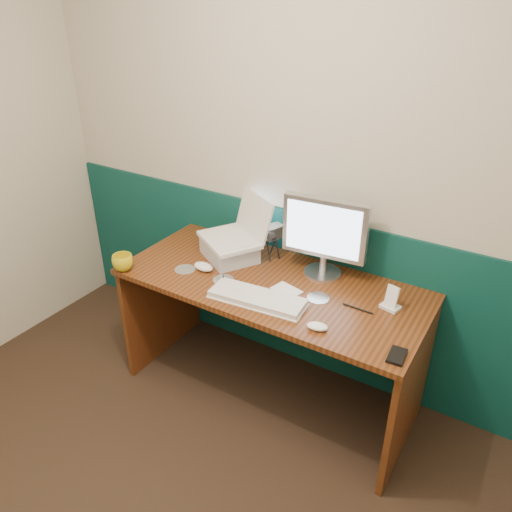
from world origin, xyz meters
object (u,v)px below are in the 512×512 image
Objects in this scene: laptop at (229,219)px; keyboard at (257,299)px; mug at (123,262)px; desk at (270,339)px; camcorder at (273,241)px; monitor at (325,237)px.

laptop is 0.71× the size of keyboard.
mug is (-0.77, -0.12, 0.03)m from keyboard.
laptop is 0.52m from keyboard.
desk is 7.23× the size of camcorder.
camcorder is (-0.31, 0.01, -0.11)m from monitor.
keyboard is (-0.16, -0.40, -0.21)m from monitor.
mug reaches higher than desk.
monitor reaches higher than camcorder.
laptop is (-0.33, 0.10, 0.61)m from desk.
camcorder is (-0.15, 0.41, 0.10)m from keyboard.
mug is 0.82m from camcorder.
mug is (-0.41, -0.41, -0.20)m from laptop.
camcorder is (-0.12, 0.22, 0.49)m from desk.
mug is at bearing -156.41° from monitor.
laptop is 0.28m from camcorder.
monitor is 1.08m from mug.
keyboard reaches higher than desk.
monitor is at bearing 42.40° from laptop.
camcorder reaches higher than desk.
laptop is at bearing 162.66° from desk.
desk is at bearing 94.33° from keyboard.
keyboard is 0.45m from camcorder.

